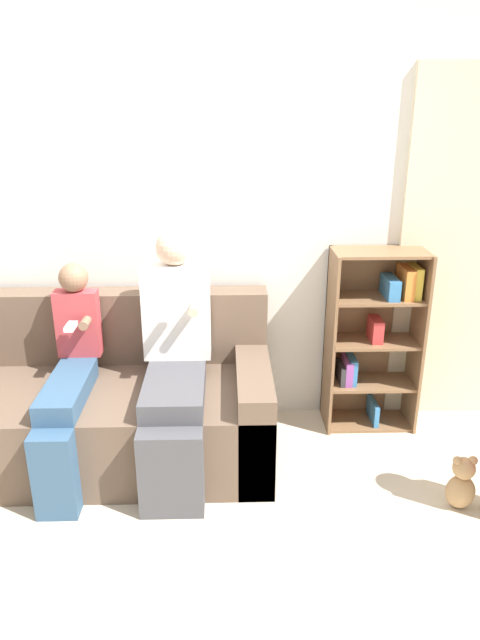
% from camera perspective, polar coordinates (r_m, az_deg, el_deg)
% --- Properties ---
extents(ground_plane, '(14.00, 14.00, 0.00)m').
position_cam_1_polar(ground_plane, '(3.10, -9.74, -18.40)').
color(ground_plane, beige).
extents(back_wall, '(10.00, 0.06, 2.55)m').
position_cam_1_polar(back_wall, '(3.51, -8.74, 9.55)').
color(back_wall, silver).
rests_on(back_wall, ground_plane).
extents(curtain_panel, '(0.86, 0.04, 2.17)m').
position_cam_1_polar(curtain_panel, '(3.78, 21.86, 6.17)').
color(curtain_panel, beige).
rests_on(curtain_panel, ground_plane).
extents(couch, '(2.00, 0.91, 0.90)m').
position_cam_1_polar(couch, '(3.44, -14.11, -8.38)').
color(couch, brown).
rests_on(couch, ground_plane).
extents(adult_seated, '(0.38, 0.83, 1.31)m').
position_cam_1_polar(adult_seated, '(3.10, -6.54, -3.60)').
color(adult_seated, '#47474C').
rests_on(adult_seated, ground_plane).
extents(child_seated, '(0.24, 0.85, 1.12)m').
position_cam_1_polar(child_seated, '(3.20, -16.83, -5.80)').
color(child_seated, '#335170').
rests_on(child_seated, ground_plane).
extents(bookshelf, '(0.56, 0.31, 1.14)m').
position_cam_1_polar(bookshelf, '(3.64, 13.15, -1.60)').
color(bookshelf, brown).
rests_on(bookshelf, ground_plane).
extents(teddy_bear, '(0.15, 0.12, 0.30)m').
position_cam_1_polar(teddy_bear, '(3.21, 21.30, -15.04)').
color(teddy_bear, tan).
rests_on(teddy_bear, ground_plane).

